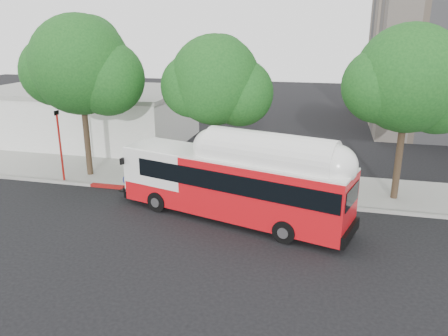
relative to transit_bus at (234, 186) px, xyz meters
name	(u,v)px	position (x,y,z in m)	size (l,w,h in m)	color
ground	(203,228)	(-1.12, -1.40, -1.68)	(120.00, 120.00, 0.00)	black
sidewalk	(234,181)	(-1.12, 5.10, -1.61)	(60.00, 5.00, 0.15)	gray
curb_strip	(223,197)	(-1.12, 2.50, -1.61)	(60.00, 0.30, 0.15)	gray
red_curb_segment	(172,192)	(-4.12, 2.50, -1.60)	(10.00, 0.32, 0.16)	maroon
street_tree_left	(88,69)	(-9.65, 4.16, 4.92)	(6.67, 5.80, 9.74)	#2D2116
street_tree_mid	(222,84)	(-1.71, 4.66, 4.22)	(5.75, 5.00, 8.62)	#2D2116
street_tree_right	(417,83)	(8.32, 4.46, 4.57)	(6.21, 5.40, 9.18)	#2D2116
low_commercial_bldg	(87,114)	(-15.12, 12.60, 0.47)	(16.20, 10.20, 4.25)	silver
transit_bus	(234,186)	(0.00, 0.00, 0.00)	(12.30, 5.48, 3.60)	red
signal_pole	(60,146)	(-11.06, 2.71, 0.55)	(0.12, 0.41, 4.36)	#AE1712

